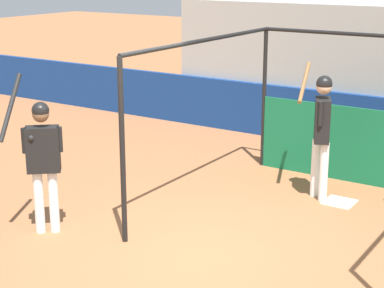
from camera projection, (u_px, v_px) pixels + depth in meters
ground_plane at (199, 255)px, 7.98m from camera, size 60.00×60.00×0.00m
outfield_wall at (355, 122)px, 12.35m from camera, size 24.00×0.12×1.08m
batting_cage at (350, 126)px, 9.72m from camera, size 3.69×3.99×2.45m
home_plate at (340, 202)px, 9.71m from camera, size 0.44×0.44×0.02m
player_batter at (321, 124)px, 9.59m from camera, size 0.67×0.76×2.02m
player_waiting at (42, 155)px, 8.37m from camera, size 0.65×0.75×2.13m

